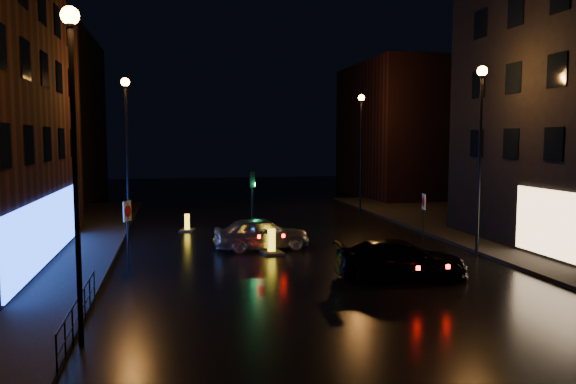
% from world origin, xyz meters
% --- Properties ---
extents(ground, '(120.00, 120.00, 0.00)m').
position_xyz_m(ground, '(0.00, 0.00, 0.00)').
color(ground, black).
rests_on(ground, ground).
extents(pavement_right, '(12.00, 44.00, 0.15)m').
position_xyz_m(pavement_right, '(14.00, 8.00, 0.07)').
color(pavement_right, black).
rests_on(pavement_right, ground).
extents(building_far_left, '(8.00, 16.00, 14.00)m').
position_xyz_m(building_far_left, '(-16.00, 35.00, 7.00)').
color(building_far_left, black).
rests_on(building_far_left, ground).
extents(building_far_right, '(8.00, 14.00, 12.00)m').
position_xyz_m(building_far_right, '(15.00, 32.00, 6.00)').
color(building_far_right, black).
rests_on(building_far_right, ground).
extents(street_lamp_lnear, '(0.44, 0.44, 8.37)m').
position_xyz_m(street_lamp_lnear, '(-7.80, -2.00, 5.56)').
color(street_lamp_lnear, black).
rests_on(street_lamp_lnear, ground).
extents(street_lamp_lfar, '(0.44, 0.44, 8.37)m').
position_xyz_m(street_lamp_lfar, '(-7.80, 14.00, 5.56)').
color(street_lamp_lfar, black).
rests_on(street_lamp_lfar, ground).
extents(street_lamp_rnear, '(0.44, 0.44, 8.37)m').
position_xyz_m(street_lamp_rnear, '(7.80, 6.00, 5.56)').
color(street_lamp_rnear, black).
rests_on(street_lamp_rnear, ground).
extents(street_lamp_rfar, '(0.44, 0.44, 8.37)m').
position_xyz_m(street_lamp_rfar, '(7.80, 22.00, 5.56)').
color(street_lamp_rfar, black).
rests_on(street_lamp_rfar, ground).
extents(traffic_signal, '(1.40, 2.40, 3.45)m').
position_xyz_m(traffic_signal, '(-1.20, 14.00, 0.50)').
color(traffic_signal, black).
rests_on(traffic_signal, ground).
extents(guard_railing, '(0.05, 6.04, 1.00)m').
position_xyz_m(guard_railing, '(-8.00, -1.00, 0.74)').
color(guard_railing, black).
rests_on(guard_railing, ground).
extents(silver_hatchback, '(4.60, 2.09, 1.53)m').
position_xyz_m(silver_hatchback, '(-1.40, 9.40, 0.76)').
color(silver_hatchback, '#B1B3BA').
rests_on(silver_hatchback, ground).
extents(dark_sedan, '(5.13, 2.45, 1.44)m').
position_xyz_m(dark_sedan, '(2.83, 2.81, 0.72)').
color(dark_sedan, black).
rests_on(dark_sedan, ground).
extents(bollard_near, '(1.02, 1.39, 1.13)m').
position_xyz_m(bollard_near, '(-1.11, 8.34, 0.25)').
color(bollard_near, black).
rests_on(bollard_near, ground).
extents(bollard_far, '(0.98, 1.25, 0.97)m').
position_xyz_m(bollard_far, '(-4.73, 15.53, 0.21)').
color(bollard_far, black).
rests_on(bollard_far, ground).
extents(road_sign_left, '(0.31, 0.60, 2.61)m').
position_xyz_m(road_sign_left, '(-7.37, 7.77, 1.96)').
color(road_sign_left, black).
rests_on(road_sign_left, ground).
extents(road_sign_right, '(0.17, 0.58, 2.41)m').
position_xyz_m(road_sign_right, '(7.10, 10.01, 1.81)').
color(road_sign_right, black).
rests_on(road_sign_right, ground).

